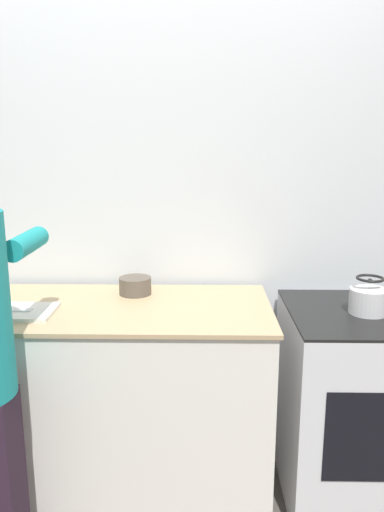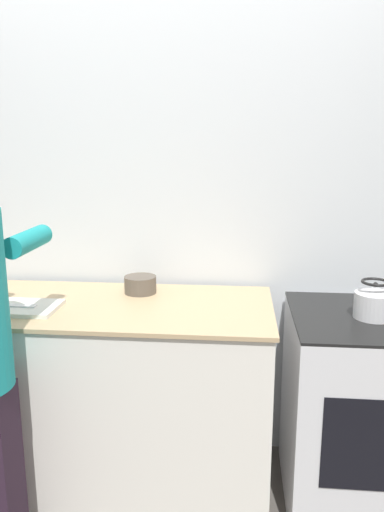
{
  "view_description": "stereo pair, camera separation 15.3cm",
  "coord_description": "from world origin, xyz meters",
  "px_view_note": "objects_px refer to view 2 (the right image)",
  "views": [
    {
      "loc": [
        0.21,
        -1.77,
        1.62
      ],
      "look_at": [
        0.18,
        0.23,
        1.17
      ],
      "focal_mm": 35.0,
      "sensor_mm": 36.0,
      "label": 1
    },
    {
      "loc": [
        0.37,
        -1.76,
        1.62
      ],
      "look_at": [
        0.18,
        0.23,
        1.17
      ],
      "focal_mm": 35.0,
      "sensor_mm": 36.0,
      "label": 2
    }
  ],
  "objects_px": {
    "knife": "(6,305)",
    "bowl_prep": "(140,285)",
    "oven": "(360,411)",
    "cutting_board": "(18,307)",
    "kettle": "(374,302)"
  },
  "relations": [
    {
      "from": "knife",
      "to": "cutting_board",
      "type": "bearing_deg",
      "value": 10.39
    },
    {
      "from": "cutting_board",
      "to": "bowl_prep",
      "type": "relative_size",
      "value": 2.28
    },
    {
      "from": "cutting_board",
      "to": "knife",
      "type": "xyz_separation_m",
      "value": [
        -0.05,
        -0.01,
        0.01
      ]
    },
    {
      "from": "cutting_board",
      "to": "kettle",
      "type": "distance_m",
      "value": 1.53
    },
    {
      "from": "bowl_prep",
      "to": "knife",
      "type": "bearing_deg",
      "value": -150.32
    },
    {
      "from": "cutting_board",
      "to": "oven",
      "type": "bearing_deg",
      "value": 4.46
    },
    {
      "from": "oven",
      "to": "kettle",
      "type": "relative_size",
      "value": 5.45
    },
    {
      "from": "oven",
      "to": "bowl_prep",
      "type": "bearing_deg",
      "value": 170.24
    },
    {
      "from": "oven",
      "to": "cutting_board",
      "type": "height_order",
      "value": "cutting_board"
    },
    {
      "from": "bowl_prep",
      "to": "cutting_board",
      "type": "bearing_deg",
      "value": -148.54
    },
    {
      "from": "bowl_prep",
      "to": "kettle",
      "type": "bearing_deg",
      "value": -10.71
    },
    {
      "from": "oven",
      "to": "knife",
      "type": "distance_m",
      "value": 1.64
    },
    {
      "from": "oven",
      "to": "bowl_prep",
      "type": "xyz_separation_m",
      "value": [
        -1.03,
        0.18,
        0.51
      ]
    },
    {
      "from": "oven",
      "to": "cutting_board",
      "type": "relative_size",
      "value": 2.57
    },
    {
      "from": "knife",
      "to": "bowl_prep",
      "type": "bearing_deg",
      "value": 30.56
    }
  ]
}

